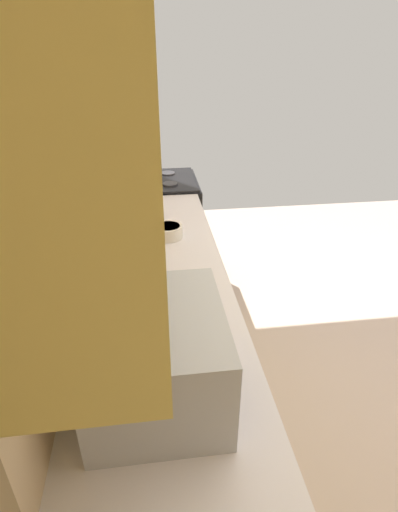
# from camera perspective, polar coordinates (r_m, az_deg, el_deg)

# --- Properties ---
(ground_plane) EXTENTS (5.90, 5.90, 0.00)m
(ground_plane) POSITION_cam_1_polar(r_m,az_deg,el_deg) (2.78, 23.34, -16.91)
(ground_plane) COLOR beige
(wall_back) EXTENTS (3.81, 0.12, 2.70)m
(wall_back) POSITION_cam_1_polar(r_m,az_deg,el_deg) (1.72, -19.45, 9.06)
(wall_back) COLOR beige
(wall_back) RESTS_ON ground_plane
(counter_run) EXTENTS (2.88, 0.65, 0.92)m
(counter_run) POSITION_cam_1_polar(r_m,az_deg,el_deg) (1.86, -4.81, -21.35)
(counter_run) COLOR #D1BE61
(counter_run) RESTS_ON ground_plane
(upper_cabinets) EXTENTS (1.74, 0.31, 0.64)m
(upper_cabinets) POSITION_cam_1_polar(r_m,az_deg,el_deg) (1.21, -15.79, 24.04)
(upper_cabinets) COLOR #D7C261
(oven_range) EXTENTS (0.59, 0.68, 1.10)m
(oven_range) POSITION_cam_1_polar(r_m,az_deg,el_deg) (3.25, -6.17, 2.92)
(oven_range) COLOR black
(oven_range) RESTS_ON ground_plane
(microwave) EXTENTS (0.46, 0.40, 0.30)m
(microwave) POSITION_cam_1_polar(r_m,az_deg,el_deg) (1.21, -6.02, -14.05)
(microwave) COLOR #B7BABF
(microwave) RESTS_ON counter_run
(bowl) EXTENTS (0.15, 0.15, 0.07)m
(bowl) POSITION_cam_1_polar(r_m,az_deg,el_deg) (2.18, -4.37, 3.61)
(bowl) COLOR silver
(bowl) RESTS_ON counter_run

